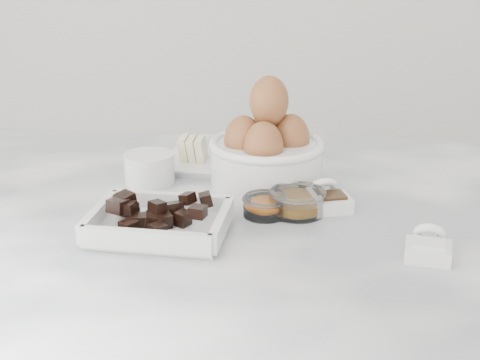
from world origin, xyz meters
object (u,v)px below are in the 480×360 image
(zest_bowl, at_px, (265,205))
(honey_bowl, at_px, (297,201))
(butter_plate, at_px, (198,158))
(sugar_ramekin, at_px, (149,167))
(chocolate_dish, at_px, (159,219))
(egg_bowl, at_px, (267,151))
(salt_spoon, at_px, (428,247))
(vanilla_spoon, at_px, (328,199))

(zest_bowl, bearing_deg, honey_bowl, 14.08)
(butter_plate, distance_m, honey_bowl, 0.26)
(sugar_ramekin, relative_size, honey_bowl, 0.98)
(chocolate_dish, distance_m, sugar_ramekin, 0.21)
(chocolate_dish, height_order, egg_bowl, egg_bowl)
(zest_bowl, height_order, salt_spoon, salt_spoon)
(butter_plate, relative_size, salt_spoon, 1.79)
(chocolate_dish, bearing_deg, butter_plate, 87.46)
(butter_plate, relative_size, sugar_ramekin, 1.67)
(zest_bowl, distance_m, vanilla_spoon, 0.10)
(egg_bowl, bearing_deg, salt_spoon, -47.50)
(butter_plate, xyz_separation_m, honey_bowl, (0.18, -0.19, 0.00))
(egg_bowl, height_order, vanilla_spoon, egg_bowl)
(sugar_ramekin, distance_m, vanilla_spoon, 0.30)
(chocolate_dish, distance_m, salt_spoon, 0.36)
(butter_plate, xyz_separation_m, sugar_ramekin, (-0.07, -0.08, 0.01))
(honey_bowl, bearing_deg, vanilla_spoon, 26.63)
(honey_bowl, relative_size, zest_bowl, 1.24)
(chocolate_dish, relative_size, salt_spoon, 2.55)
(butter_plate, bearing_deg, sugar_ramekin, -130.58)
(butter_plate, height_order, vanilla_spoon, butter_plate)
(egg_bowl, relative_size, salt_spoon, 2.45)
(sugar_ramekin, bearing_deg, salt_spoon, -29.53)
(egg_bowl, distance_m, honey_bowl, 0.13)
(egg_bowl, xyz_separation_m, vanilla_spoon, (0.10, -0.09, -0.04))
(egg_bowl, relative_size, honey_bowl, 2.24)
(vanilla_spoon, relative_size, salt_spoon, 1.11)
(zest_bowl, height_order, vanilla_spoon, vanilla_spoon)
(chocolate_dish, relative_size, zest_bowl, 2.89)
(chocolate_dish, height_order, butter_plate, butter_plate)
(honey_bowl, bearing_deg, chocolate_dish, -154.80)
(sugar_ramekin, relative_size, vanilla_spoon, 0.97)
(salt_spoon, bearing_deg, vanilla_spoon, 129.55)
(chocolate_dish, xyz_separation_m, zest_bowl, (0.14, 0.08, -0.01))
(sugar_ramekin, relative_size, salt_spoon, 1.07)
(zest_bowl, relative_size, salt_spoon, 0.88)
(zest_bowl, bearing_deg, egg_bowl, 92.23)
(butter_plate, height_order, egg_bowl, egg_bowl)
(honey_bowl, height_order, vanilla_spoon, vanilla_spoon)
(butter_plate, height_order, honey_bowl, butter_plate)
(egg_bowl, distance_m, zest_bowl, 0.13)
(vanilla_spoon, xyz_separation_m, salt_spoon, (0.12, -0.15, -0.00))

